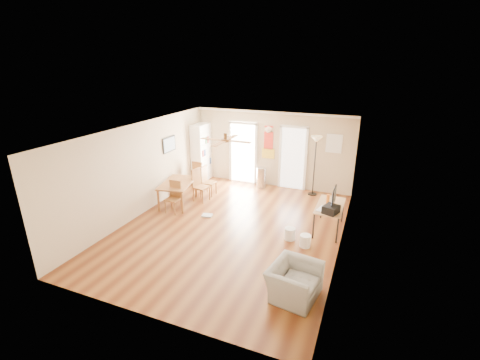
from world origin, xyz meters
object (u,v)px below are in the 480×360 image
at_px(dining_chair_right_a, 209,181).
at_px(dining_chair_near, 173,197).
at_px(dining_chair_far, 200,174).
at_px(wastebasket_a, 290,234).
at_px(dining_table, 178,193).
at_px(dining_chair_right_b, 201,185).
at_px(computer_desk, 329,217).
at_px(wastebasket_b, 305,241).
at_px(armchair, 294,281).
at_px(bookshelf, 202,152).
at_px(torchiere_lamp, 314,166).
at_px(trash_can, 261,178).
at_px(printer, 331,209).

bearing_deg(dining_chair_right_a, dining_chair_near, 166.95).
distance_m(dining_chair_far, wastebasket_a, 4.56).
height_order(dining_table, dining_chair_right_b, dining_chair_right_b).
xyz_separation_m(dining_chair_far, wastebasket_a, (3.83, -2.45, -0.31)).
relative_size(dining_table, dining_chair_right_a, 1.47).
xyz_separation_m(dining_chair_right_b, dining_chair_far, (-0.66, 1.13, -0.05)).
xyz_separation_m(dining_chair_near, computer_desk, (4.33, 0.62, -0.11)).
xyz_separation_m(wastebasket_b, armchair, (0.16, -1.83, 0.16)).
height_order(bookshelf, dining_chair_near, bookshelf).
distance_m(bookshelf, wastebasket_a, 5.22).
distance_m(dining_chair_right_b, armchair, 5.02).
height_order(wastebasket_a, armchair, armchair).
bearing_deg(wastebasket_b, dining_chair_far, 148.19).
distance_m(dining_table, wastebasket_b, 4.27).
relative_size(dining_table, torchiere_lamp, 0.72).
bearing_deg(dining_chair_near, wastebasket_a, -3.01).
height_order(dining_chair_near, wastebasket_b, dining_chair_near).
distance_m(bookshelf, trash_can, 2.38).
bearing_deg(armchair, dining_chair_near, 70.18).
height_order(dining_chair_far, trash_can, dining_chair_far).
height_order(dining_chair_near, torchiere_lamp, torchiere_lamp).
height_order(bookshelf, printer, bookshelf).
xyz_separation_m(dining_chair_right_a, dining_chair_near, (-0.36, -1.59, -0.02)).
bearing_deg(trash_can, dining_chair_near, -120.62).
relative_size(dining_table, dining_chair_near, 1.52).
bearing_deg(dining_chair_far, wastebasket_b, 149.13).
bearing_deg(printer, bookshelf, 171.07).
xyz_separation_m(dining_chair_near, armchair, (4.11, -2.27, -0.15)).
bearing_deg(dining_chair_right_a, dining_chair_right_b, 179.57).
bearing_deg(dining_chair_right_b, dining_chair_near, 171.12).
distance_m(wastebasket_a, armchair, 2.11).
distance_m(dining_chair_right_b, dining_chair_far, 1.31).
xyz_separation_m(dining_chair_far, armchair, (4.41, -4.47, -0.15)).
xyz_separation_m(computer_desk, wastebasket_a, (-0.80, -0.87, -0.20)).
xyz_separation_m(computer_desk, wastebasket_b, (-0.38, -1.06, -0.20)).
distance_m(torchiere_lamp, armchair, 5.25).
relative_size(computer_desk, armchair, 1.35).
relative_size(dining_chair_far, wastebasket_b, 3.08).
bearing_deg(printer, wastebasket_b, -107.84).
xyz_separation_m(dining_chair_right_a, printer, (4.05, -1.44, 0.31)).
xyz_separation_m(wastebasket_a, wastebasket_b, (0.42, -0.19, -0.00)).
bearing_deg(dining_chair_right_b, dining_chair_right_a, 9.61).
bearing_deg(printer, trash_can, 154.19).
xyz_separation_m(dining_chair_right_b, dining_chair_near, (-0.36, -1.06, -0.05)).
height_order(dining_chair_near, trash_can, dining_chair_near).
xyz_separation_m(dining_chair_right_b, wastebasket_a, (3.17, -1.32, -0.36)).
bearing_deg(dining_table, dining_chair_right_a, 61.29).
bearing_deg(dining_chair_near, armchair, -27.87).
height_order(dining_chair_right_a, torchiere_lamp, torchiere_lamp).
bearing_deg(computer_desk, dining_chair_right_b, 173.59).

